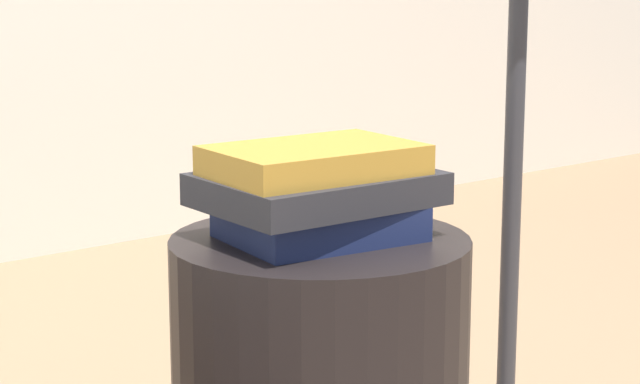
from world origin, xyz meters
TOP-DOWN VIEW (x-y plane):
  - book_navy at (0.00, -0.00)m, footprint 0.25×0.20m
  - book_charcoal at (-0.00, 0.01)m, footprint 0.29×0.21m
  - book_ochre at (-0.01, -0.00)m, footprint 0.26×0.19m

SIDE VIEW (x-z plane):
  - book_navy at x=0.00m, z-range 0.51..0.55m
  - book_charcoal at x=0.00m, z-range 0.55..0.59m
  - book_ochre at x=-0.01m, z-range 0.59..0.63m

